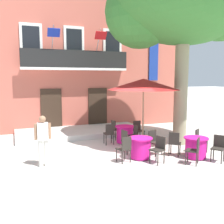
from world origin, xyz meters
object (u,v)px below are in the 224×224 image
at_px(cafe_chair_middle_1, 109,133).
at_px(cafe_chair_front_3, 174,142).
at_px(cafe_chair_middle_3, 138,129).
at_px(cafe_umbrella, 144,84).
at_px(cafe_table_middle, 125,134).
at_px(cafe_chair_front_0, 195,149).
at_px(cafe_chair_front_2, 200,139).
at_px(cafe_chair_middle_2, 134,134).
at_px(pedestrian_near_entrance, 43,138).
at_px(cafe_table_near_tree, 140,148).
at_px(plane_tree, 181,4).
at_px(cafe_chair_middle_0, 115,128).
at_px(cafe_table_front, 196,147).
at_px(cafe_chair_near_tree_0, 125,148).
at_px(cafe_chair_front_1, 218,146).
at_px(cafe_chair_near_tree_3, 127,140).
at_px(cafe_chair_near_tree_1, 159,148).
at_px(cafe_chair_near_tree_2, 154,141).

bearing_deg(cafe_chair_middle_1, cafe_chair_front_3, -55.47).
bearing_deg(cafe_chair_middle_3, cafe_umbrella, -107.79).
height_order(cafe_table_middle, cafe_chair_middle_3, cafe_chair_middle_3).
bearing_deg(cafe_table_middle, cafe_chair_middle_3, 12.37).
xyz_separation_m(cafe_table_middle, cafe_chair_front_0, (0.98, -3.48, 0.14)).
relative_size(cafe_table_middle, cafe_chair_front_0, 0.95).
bearing_deg(cafe_chair_front_2, cafe_chair_middle_1, 139.45).
bearing_deg(cafe_chair_middle_2, pedestrian_near_entrance, -163.84).
bearing_deg(cafe_table_near_tree, cafe_chair_middle_1, 99.40).
distance_m(plane_tree, cafe_table_middle, 5.93).
xyz_separation_m(cafe_chair_middle_0, cafe_umbrella, (0.53, -1.72, 2.08)).
relative_size(cafe_chair_middle_2, cafe_chair_front_0, 1.00).
xyz_separation_m(cafe_table_front, cafe_umbrella, (-1.12, 1.94, 2.22)).
xyz_separation_m(cafe_table_near_tree, cafe_chair_near_tree_0, (-0.72, -0.23, 0.14)).
bearing_deg(cafe_table_front, cafe_table_middle, 116.95).
bearing_deg(cafe_table_near_tree, cafe_chair_front_1, -28.45).
bearing_deg(cafe_chair_near_tree_3, cafe_table_middle, 68.24).
xyz_separation_m(cafe_chair_front_2, cafe_chair_front_3, (-1.15, -0.00, 0.00)).
height_order(cafe_table_near_tree, cafe_chair_front_2, cafe_chair_front_2).
bearing_deg(cafe_table_front, pedestrian_near_entrance, 168.34).
distance_m(cafe_chair_front_0, pedestrian_near_entrance, 5.00).
relative_size(cafe_chair_front_2, cafe_chair_front_3, 1.00).
bearing_deg(cafe_chair_near_tree_1, cafe_chair_near_tree_2, 67.98).
bearing_deg(cafe_table_near_tree, pedestrian_near_entrance, 173.44).
distance_m(plane_tree, cafe_umbrella, 3.67).
xyz_separation_m(cafe_umbrella, pedestrian_near_entrance, (-4.10, -0.87, -1.66)).
xyz_separation_m(cafe_chair_middle_2, cafe_chair_front_0, (0.92, -2.73, 0.00)).
xyz_separation_m(cafe_chair_middle_0, cafe_table_front, (1.65, -3.66, -0.14)).
bearing_deg(cafe_chair_near_tree_0, cafe_chair_near_tree_2, 18.65).
bearing_deg(cafe_chair_near_tree_2, cafe_chair_middle_2, 101.91).
bearing_deg(cafe_chair_front_1, cafe_chair_near_tree_2, 137.13).
height_order(cafe_chair_near_tree_0, pedestrian_near_entrance, pedestrian_near_entrance).
distance_m(cafe_chair_middle_2, pedestrian_near_entrance, 3.97).
distance_m(cafe_chair_middle_3, cafe_chair_front_2, 2.92).
xyz_separation_m(cafe_chair_near_tree_2, cafe_chair_front_3, (0.58, -0.46, 0.00)).
height_order(cafe_chair_near_tree_3, cafe_chair_middle_2, same).
relative_size(cafe_table_near_tree, cafe_chair_front_3, 0.95).
xyz_separation_m(cafe_chair_middle_3, cafe_umbrella, (-0.37, -1.14, 2.08)).
xyz_separation_m(cafe_chair_middle_0, pedestrian_near_entrance, (-3.57, -2.59, 0.42)).
bearing_deg(cafe_chair_middle_1, cafe_chair_middle_2, -41.50).
height_order(cafe_chair_near_tree_2, cafe_chair_front_1, same).
bearing_deg(cafe_table_front, cafe_chair_front_1, -50.66).
height_order(cafe_chair_near_tree_0, cafe_chair_middle_0, same).
distance_m(plane_tree, cafe_chair_front_1, 5.91).
height_order(cafe_table_middle, cafe_chair_middle_0, cafe_chair_middle_0).
height_order(cafe_table_front, cafe_chair_front_3, cafe_chair_front_3).
height_order(cafe_chair_front_1, pedestrian_near_entrance, pedestrian_near_entrance).
bearing_deg(cafe_chair_front_0, cafe_table_middle, 105.73).
bearing_deg(cafe_chair_middle_3, cafe_table_near_tree, -115.16).
height_order(cafe_chair_front_0, pedestrian_near_entrance, pedestrian_near_entrance).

